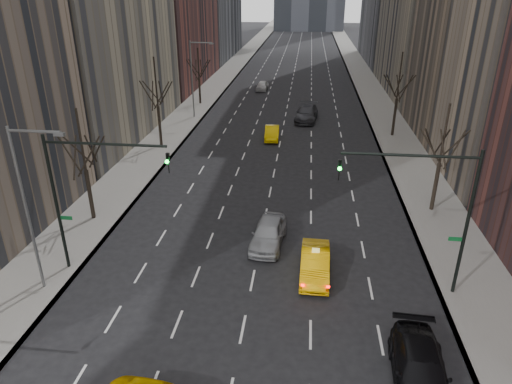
% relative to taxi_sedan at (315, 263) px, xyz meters
% --- Properties ---
extents(sidewalk_left, '(4.50, 320.00, 0.15)m').
position_rel_taxi_sedan_xyz_m(sidewalk_left, '(-15.70, 57.06, -0.68)').
color(sidewalk_left, slate).
rests_on(sidewalk_left, ground).
extents(sidewalk_right, '(4.50, 320.00, 0.15)m').
position_rel_taxi_sedan_xyz_m(sidewalk_right, '(8.80, 57.06, -0.68)').
color(sidewalk_right, slate).
rests_on(sidewalk_right, ground).
extents(tree_lw_b, '(3.36, 3.50, 7.82)m').
position_rel_taxi_sedan_xyz_m(tree_lw_b, '(-15.45, 5.06, 2.97)').
color(tree_lw_b, black).
rests_on(tree_lw_b, ground).
extents(tree_lw_c, '(3.36, 3.50, 8.74)m').
position_rel_taxi_sedan_xyz_m(tree_lw_c, '(-15.45, 21.06, 3.28)').
color(tree_lw_c, black).
rests_on(tree_lw_c, ground).
extents(tree_lw_d, '(3.36, 3.50, 7.36)m').
position_rel_taxi_sedan_xyz_m(tree_lw_d, '(-15.45, 39.06, 2.81)').
color(tree_lw_d, black).
rests_on(tree_lw_d, ground).
extents(tree_rw_b, '(3.36, 3.50, 7.82)m').
position_rel_taxi_sedan_xyz_m(tree_rw_b, '(8.55, 9.06, 2.97)').
color(tree_rw_b, black).
rests_on(tree_rw_b, ground).
extents(tree_rw_c, '(3.36, 3.50, 8.74)m').
position_rel_taxi_sedan_xyz_m(tree_rw_c, '(8.55, 27.06, 3.28)').
color(tree_rw_c, black).
rests_on(tree_rw_c, ground).
extents(traffic_mast_left, '(6.69, 0.39, 8.00)m').
position_rel_taxi_sedan_xyz_m(traffic_mast_left, '(-12.56, -0.95, 4.74)').
color(traffic_mast_left, black).
rests_on(traffic_mast_left, ground).
extents(traffic_mast_right, '(6.69, 0.39, 8.00)m').
position_rel_taxi_sedan_xyz_m(traffic_mast_right, '(5.66, -0.95, 4.74)').
color(traffic_mast_right, black).
rests_on(traffic_mast_right, ground).
extents(streetlight_near, '(2.83, 0.22, 9.00)m').
position_rel_taxi_sedan_xyz_m(streetlight_near, '(-14.29, -2.94, 4.87)').
color(streetlight_near, slate).
rests_on(streetlight_near, ground).
extents(streetlight_far, '(2.83, 0.22, 9.00)m').
position_rel_taxi_sedan_xyz_m(streetlight_far, '(-14.29, 32.06, 4.87)').
color(streetlight_far, slate).
rests_on(streetlight_far, ground).
extents(taxi_sedan, '(1.68, 4.60, 1.50)m').
position_rel_taxi_sedan_xyz_m(taxi_sedan, '(0.00, 0.00, 0.00)').
color(taxi_sedan, '#FCB505').
rests_on(taxi_sedan, ground).
extents(silver_sedan_ahead, '(2.33, 4.91, 1.62)m').
position_rel_taxi_sedan_xyz_m(silver_sedan_ahead, '(-2.91, 3.04, 0.06)').
color(silver_sedan_ahead, gray).
rests_on(silver_sedan_ahead, ground).
extents(parked_suv_black, '(2.53, 5.53, 1.57)m').
position_rel_taxi_sedan_xyz_m(parked_suv_black, '(4.21, -7.48, 0.03)').
color(parked_suv_black, black).
rests_on(parked_suv_black, ground).
extents(far_taxi, '(1.65, 4.23, 1.37)m').
position_rel_taxi_sedan_xyz_m(far_taxi, '(-4.40, 24.66, -0.07)').
color(far_taxi, '#EFC105').
rests_on(far_taxi, ground).
extents(far_suv_grey, '(3.04, 6.29, 1.76)m').
position_rel_taxi_sedan_xyz_m(far_suv_grey, '(-0.81, 32.44, 0.13)').
color(far_suv_grey, '#2E2E33').
rests_on(far_suv_grey, ground).
extents(far_car_white, '(1.83, 4.14, 1.39)m').
position_rel_taxi_sedan_xyz_m(far_car_white, '(-7.84, 49.00, -0.06)').
color(far_car_white, silver).
rests_on(far_car_white, ground).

